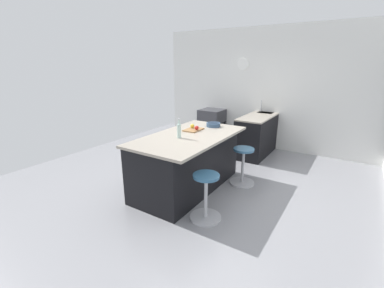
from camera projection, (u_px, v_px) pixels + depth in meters
name	position (u px, v px, depth m)	size (l,w,h in m)	color
ground_plane	(210.00, 183.00, 4.67)	(7.08, 7.08, 0.00)	gray
interior_partition_left	(264.00, 89.00, 6.40)	(0.15, 5.44, 2.91)	silver
sink_cabinet	(262.00, 132.00, 6.35)	(2.08, 0.60, 1.19)	black
oven_range	(212.00, 126.00, 7.07)	(0.60, 0.61, 0.88)	#38383D
kitchen_island	(187.00, 161.00, 4.38)	(2.08, 1.13, 0.95)	black
stool_by_window	(243.00, 167.00, 4.58)	(0.44, 0.44, 0.66)	#B7B7BC
stool_middle	(206.00, 198.00, 3.52)	(0.44, 0.44, 0.66)	#B7B7BC
cutting_board	(194.00, 130.00, 4.54)	(0.36, 0.24, 0.02)	olive
apple_yellow	(192.00, 126.00, 4.60)	(0.07, 0.07, 0.07)	gold
apple_red	(197.00, 128.00, 4.47)	(0.07, 0.07, 0.07)	red
water_bottle	(179.00, 130.00, 4.03)	(0.06, 0.06, 0.31)	silver
fruit_bowl	(213.00, 124.00, 4.79)	(0.26, 0.26, 0.07)	#334C6B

